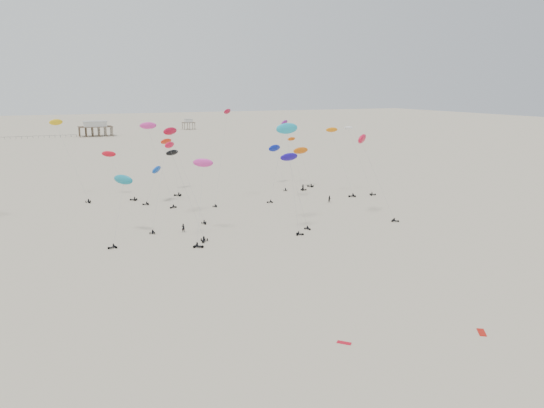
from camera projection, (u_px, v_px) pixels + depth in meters
name	position (u px, v px, depth m)	size (l,w,h in m)	color
ground_plane	(161.00, 166.00, 215.10)	(900.00, 900.00, 0.00)	beige
pavilion_main	(96.00, 130.00, 344.23)	(21.00, 13.00, 9.80)	brown
pavilion_small	(189.00, 125.00, 398.76)	(9.00, 7.00, 8.00)	brown
pier_fence	(7.00, 138.00, 324.49)	(80.20, 0.20, 1.50)	black
rig_0	(66.00, 147.00, 150.69)	(9.26, 16.17, 25.09)	black
rig_1	(162.00, 166.00, 124.67)	(9.79, 16.95, 23.54)	black
rig_2	(340.00, 157.00, 156.71)	(5.48, 10.63, 20.24)	black
rig_3	(189.00, 199.00, 109.04)	(8.07, 6.85, 20.77)	black
rig_4	(292.00, 167.00, 116.59)	(7.23, 3.86, 17.68)	black
rig_5	(224.00, 133.00, 145.83)	(9.52, 11.14, 26.33)	black
rig_6	(365.00, 147.00, 129.09)	(7.77, 13.15, 21.26)	black
rig_7	(296.00, 157.00, 171.00)	(5.11, 15.65, 19.48)	black
rig_8	(302.00, 156.00, 168.19)	(7.17, 3.99, 13.18)	black
rig_9	(173.00, 162.00, 162.56)	(5.38, 14.67, 15.15)	black
rig_10	(122.00, 187.00, 113.47)	(7.83, 14.34, 15.56)	black
rig_11	(361.00, 162.00, 158.55)	(6.13, 10.98, 20.57)	black
rig_12	(153.00, 142.00, 141.16)	(7.56, 9.34, 22.69)	black
rig_13	(282.00, 135.00, 147.55)	(8.81, 6.00, 22.79)	black
rig_14	(288.00, 136.00, 121.16)	(6.39, 13.86, 24.57)	black
rig_16	(275.00, 152.00, 174.03)	(6.16, 16.79, 17.24)	black
rig_17	(155.00, 174.00, 146.31)	(7.19, 6.35, 10.45)	black
rig_18	(202.00, 183.00, 112.64)	(8.37, 14.30, 18.42)	black
rig_19	(176.00, 146.00, 128.29)	(7.39, 14.70, 23.41)	black
rig_20	(115.00, 165.00, 154.52)	(8.33, 14.59, 16.32)	black
spectator_0	(183.00, 232.00, 117.57)	(0.84, 0.58, 2.32)	black
spectator_1	(330.00, 202.00, 147.87)	(1.09, 0.64, 2.24)	black
spectator_3	(303.00, 190.00, 165.03)	(0.82, 0.57, 2.26)	black
grounded_kite_a	(482.00, 333.00, 69.60)	(2.20, 0.90, 0.08)	#B7140B
grounded_kite_b	(344.00, 343.00, 66.78)	(1.80, 0.70, 0.07)	red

